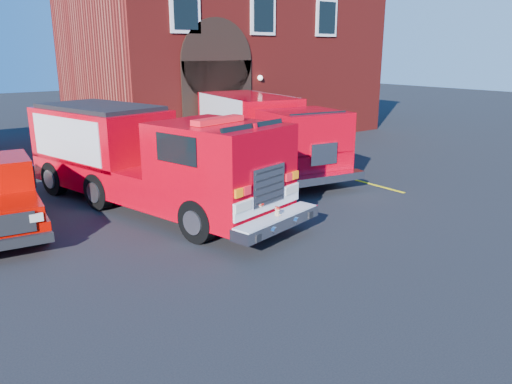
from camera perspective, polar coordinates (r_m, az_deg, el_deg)
ground at (r=12.75m, az=-3.24°, el=-4.44°), size 100.00×100.00×0.00m
parking_stripe_near at (r=17.64m, az=12.73°, el=0.97°), size 0.12×3.00×0.01m
parking_stripe_mid at (r=19.65m, az=6.11°, el=2.79°), size 0.12×3.00×0.01m
parking_stripe_far at (r=21.89m, az=0.77°, el=4.22°), size 0.12×3.00×0.01m
fire_station at (r=28.58m, az=-3.95°, el=15.49°), size 15.20×10.20×8.45m
fire_engine at (r=14.60m, az=-12.26°, el=3.87°), size 4.68×9.59×2.85m
secondary_truck at (r=19.26m, az=0.89°, el=7.05°), size 3.86×8.61×2.70m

